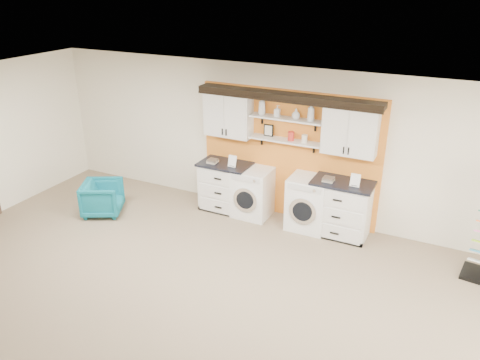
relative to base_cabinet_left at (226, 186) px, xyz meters
The scene contains 21 objects.
floor 3.84m from the base_cabinet_left, 72.76° to the right, with size 10.00×10.00×0.00m, color #7E6E55.
ceiling 4.46m from the base_cabinet_left, 72.76° to the right, with size 10.00×10.00×0.00m, color white.
wall_back 1.50m from the base_cabinet_left, 17.63° to the left, with size 10.00×10.00×0.00m, color #EEE5CE.
accent_panel 1.38m from the base_cabinet_left, 16.00° to the left, with size 3.40×0.07×2.40m, color orange.
upper_cabinet_left 1.41m from the base_cabinet_left, 90.00° to the left, with size 0.90×0.35×0.84m.
upper_cabinet_right 2.66m from the base_cabinet_left, ahead, with size 0.90×0.35×0.84m.
shelf_lower 1.55m from the base_cabinet_left, ahead, with size 1.32×0.28×0.03m, color silver.
shelf_upper 1.85m from the base_cabinet_left, ahead, with size 1.32×0.28×0.03m, color silver.
crown_molding 2.17m from the base_cabinet_left, ahead, with size 3.30×0.41×0.13m.
picture_frame 1.43m from the base_cabinet_left, 14.85° to the left, with size 0.18×0.02×0.22m.
canister_red 1.69m from the base_cabinet_left, ahead, with size 0.11×0.11×0.16m, color red.
canister_cream 1.87m from the base_cabinet_left, ahead, with size 0.10×0.10×0.14m, color silver.
base_cabinet_left is the anchor object (origin of this frame).
base_cabinet_right 2.26m from the base_cabinet_left, ahead, with size 1.03×0.66×1.01m.
washer 0.58m from the base_cabinet_left, ahead, with size 0.67×0.71×0.94m.
dryer 1.68m from the base_cabinet_left, ahead, with size 0.70×0.71×0.97m.
armchair 2.36m from the base_cabinet_left, 148.94° to the right, with size 0.69×0.71×0.65m, color #0C6476.
soap_bottle_a 1.77m from the base_cabinet_left, 13.46° to the left, with size 0.13×0.13×0.33m, color silver.
soap_bottle_b 1.84m from the base_cabinet_left, ahead, with size 0.09×0.09×0.20m, color silver.
soap_bottle_c 2.04m from the base_cabinet_left, ahead, with size 0.14×0.14×0.18m, color silver.
soap_bottle_d 2.26m from the base_cabinet_left, ahead, with size 0.12×0.12×0.32m, color silver.
Camera 1 is at (2.75, -3.62, 4.20)m, focal length 35.00 mm.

